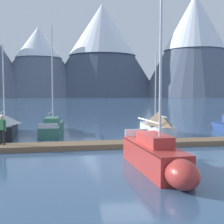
# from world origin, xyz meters

# --- Properties ---
(ground_plane) EXTENTS (700.00, 700.00, 0.00)m
(ground_plane) POSITION_xyz_m (0.00, 0.00, 0.00)
(ground_plane) COLOR #38567A
(mountain_central_massif) EXTENTS (64.56, 64.56, 46.40)m
(mountain_central_massif) POSITION_xyz_m (-26.20, 192.54, 24.35)
(mountain_central_massif) COLOR slate
(mountain_central_massif) RESTS_ON ground
(mountain_shoulder_ridge) EXTENTS (79.17, 79.17, 63.92)m
(mountain_shoulder_ridge) POSITION_xyz_m (16.52, 197.52, 34.24)
(mountain_shoulder_ridge) COLOR #424C60
(mountain_shoulder_ridge) RESTS_ON ground
(mountain_east_summit) EXTENTS (69.65, 69.65, 67.10)m
(mountain_east_summit) POSITION_xyz_m (75.87, 179.00, 35.87)
(mountain_east_summit) COLOR slate
(mountain_east_summit) RESTS_ON ground
(dock) EXTENTS (26.70, 3.39, 0.30)m
(dock) POSITION_xyz_m (0.00, 4.00, 0.14)
(dock) COLOR brown
(dock) RESTS_ON ground
(sailboat_second_berth) EXTENTS (2.58, 7.38, 7.05)m
(sailboat_second_berth) POSITION_xyz_m (-7.92, 9.72, 0.81)
(sailboat_second_berth) COLOR black
(sailboat_second_berth) RESTS_ON ground
(sailboat_mid_dock_port) EXTENTS (1.63, 6.99, 8.63)m
(sailboat_mid_dock_port) POSITION_xyz_m (-4.27, 10.47, 0.54)
(sailboat_mid_dock_port) COLOR #336B56
(sailboat_mid_dock_port) RESTS_ON ground
(sailboat_mid_dock_starboard) EXTENTS (1.85, 6.27, 6.98)m
(sailboat_mid_dock_starboard) POSITION_xyz_m (0.93, -1.97, 0.66)
(sailboat_mid_dock_starboard) COLOR #B2332D
(sailboat_mid_dock_starboard) RESTS_ON ground
(sailboat_far_berth) EXTENTS (1.93, 5.71, 6.37)m
(sailboat_far_berth) POSITION_xyz_m (4.05, 9.45, 0.86)
(sailboat_far_berth) COLOR white
(sailboat_far_berth) RESTS_ON ground
(person_on_dock) EXTENTS (0.53, 0.37, 1.69)m
(person_on_dock) POSITION_xyz_m (-6.67, 3.89, 1.26)
(person_on_dock) COLOR #232328
(person_on_dock) RESTS_ON dock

